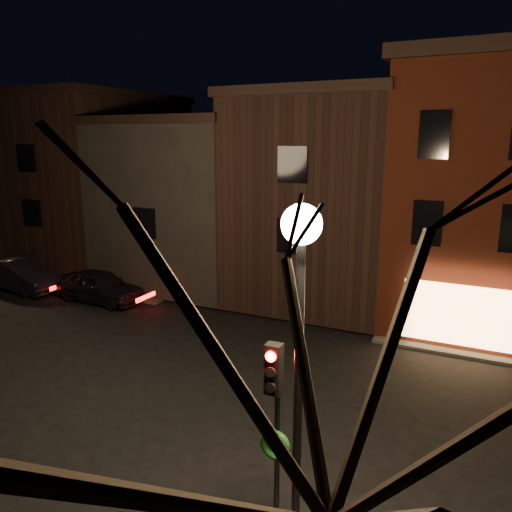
# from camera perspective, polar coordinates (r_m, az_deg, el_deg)

# --- Properties ---
(ground) EXTENTS (120.00, 120.00, 0.00)m
(ground) POSITION_cam_1_polar(r_m,az_deg,el_deg) (17.10, -8.00, -12.87)
(ground) COLOR black
(ground) RESTS_ON ground
(sidewalk_far_left) EXTENTS (30.00, 30.00, 0.12)m
(sidewalk_far_left) POSITION_cam_1_polar(r_m,az_deg,el_deg) (44.11, -15.32, 3.11)
(sidewalk_far_left) COLOR #2D2B28
(sidewalk_far_left) RESTS_ON ground
(corner_building) EXTENTS (6.50, 8.50, 10.50)m
(corner_building) POSITION_cam_1_polar(r_m,az_deg,el_deg) (22.25, 24.04, 6.73)
(corner_building) COLOR #48170C
(corner_building) RESTS_ON ground
(row_building_a) EXTENTS (7.30, 10.30, 9.40)m
(row_building_a) POSITION_cam_1_polar(r_m,az_deg,el_deg) (24.41, 8.53, 6.87)
(row_building_a) COLOR black
(row_building_a) RESTS_ON ground
(row_building_b) EXTENTS (7.80, 10.30, 8.40)m
(row_building_b) POSITION_cam_1_polar(r_m,az_deg,el_deg) (27.48, -6.17, 6.60)
(row_building_b) COLOR black
(row_building_b) RESTS_ON ground
(row_building_c) EXTENTS (7.30, 10.30, 9.90)m
(row_building_c) POSITION_cam_1_polar(r_m,az_deg,el_deg) (31.83, -17.49, 8.34)
(row_building_c) COLOR black
(row_building_c) RESTS_ON ground
(street_lamp_near) EXTENTS (0.60, 0.60, 6.48)m
(street_lamp_near) POSITION_cam_1_polar(r_m,az_deg,el_deg) (7.49, 5.05, -4.84)
(street_lamp_near) COLOR black
(street_lamp_near) RESTS_ON sidewalk_near_right
(traffic_signal) EXTENTS (0.58, 0.38, 4.05)m
(traffic_signal) POSITION_cam_1_polar(r_m,az_deg,el_deg) (9.10, 2.19, -17.76)
(traffic_signal) COLOR black
(traffic_signal) RESTS_ON sidewalk_near_right
(bare_tree_right) EXTENTS (6.40, 6.40, 8.50)m
(bare_tree_right) POSITION_cam_1_polar(r_m,az_deg,el_deg) (4.54, 9.42, -4.28)
(bare_tree_right) COLOR black
(bare_tree_right) RESTS_ON sidewalk_near_right
(parked_car_a) EXTENTS (4.53, 1.98, 1.52)m
(parked_car_a) POSITION_cam_1_polar(r_m,az_deg,el_deg) (24.51, -17.43, -3.30)
(parked_car_a) COLOR black
(parked_car_a) RESTS_ON ground
(parked_car_b) EXTENTS (4.83, 2.06, 1.55)m
(parked_car_b) POSITION_cam_1_polar(r_m,az_deg,el_deg) (27.75, -25.28, -2.04)
(parked_car_b) COLOR black
(parked_car_b) RESTS_ON ground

